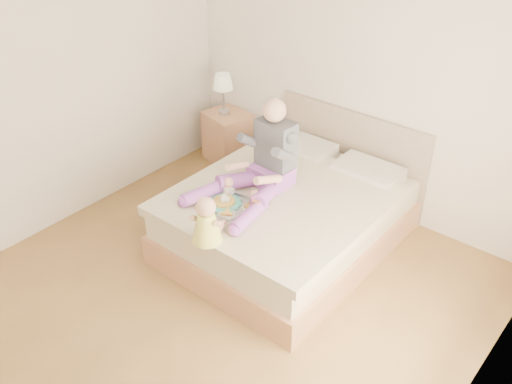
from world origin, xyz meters
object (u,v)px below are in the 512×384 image
Objects in this scene: bed at (292,213)px; baby at (207,223)px; nightstand at (228,137)px; adult at (262,165)px; tray at (234,206)px.

baby is (-0.05, -1.07, 0.45)m from bed.
bed is 5.50× the size of baby.
adult is at bearing -24.03° from nightstand.
bed is 0.61m from adult.
baby is at bearing -92.84° from bed.
baby reaches higher than nightstand.
baby is at bearing -79.77° from tray.
tray is at bearing -106.50° from bed.
nightstand is at bearing 152.45° from bed.
tray reaches higher than nightstand.
tray is (-0.18, -0.62, 0.32)m from bed.
nightstand is 1.76m from adult.
bed reaches higher than nightstand.
adult is 2.59× the size of baby.
adult reaches higher than bed.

